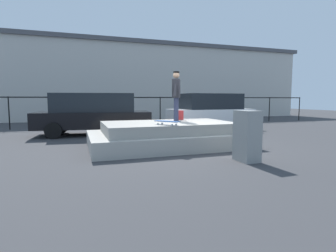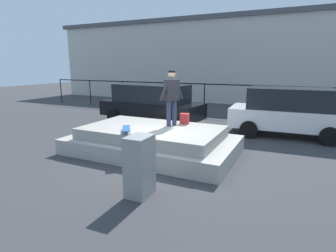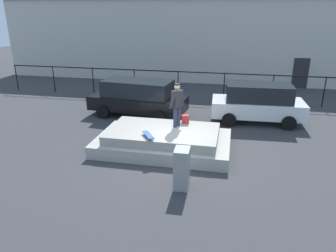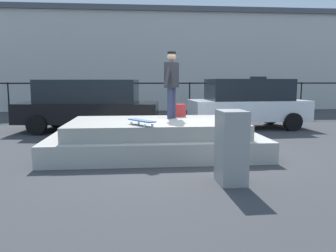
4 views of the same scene
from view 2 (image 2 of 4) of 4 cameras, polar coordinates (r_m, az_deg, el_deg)
ground_plane at (r=7.97m, az=-0.44°, el=-6.71°), size 60.00×60.00×0.00m
concrete_ledge at (r=8.43m, az=-3.29°, el=-3.09°), size 5.02×2.97×0.79m
skateboarder at (r=8.36m, az=0.77°, el=6.61°), size 0.50×0.83×1.69m
skateboard at (r=7.75m, az=-8.73°, el=-0.56°), size 0.61×0.78×0.12m
backpack at (r=8.76m, az=3.49°, el=1.55°), size 0.32×0.26×0.34m
car_black_hatchback_near at (r=12.53m, az=-3.55°, el=4.82°), size 4.94×2.47×1.79m
car_white_hatchback_mid at (r=11.22m, az=23.90°, el=2.90°), size 4.29×2.23×1.82m
utility_box at (r=5.63m, az=-5.96°, el=-8.33°), size 0.46×0.61×1.26m
fence_row at (r=14.71m, az=12.61°, el=6.82°), size 24.06×0.06×1.68m
warehouse_building at (r=22.12m, az=17.48°, el=12.98°), size 31.55×6.59×5.98m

